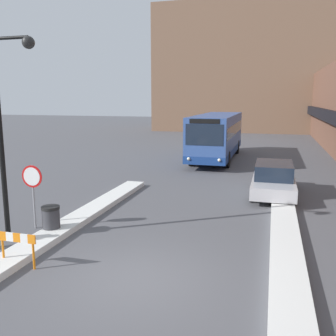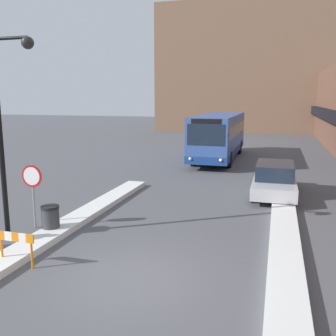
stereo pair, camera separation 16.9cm
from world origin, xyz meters
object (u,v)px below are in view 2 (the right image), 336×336
stop_sign (32,183)px  parked_car_front (274,179)px  trash_bin (51,220)px  city_bus (219,135)px  construction_barricade (16,242)px  street_lamp (6,116)px

stop_sign → parked_car_front: bearing=41.6°
parked_car_front → trash_bin: 10.14m
city_bus → trash_bin: 17.21m
city_bus → trash_bin: (-2.96, -16.90, -1.29)m
city_bus → construction_barricade: 19.49m
city_bus → parked_car_front: bearing=-67.1°
trash_bin → city_bus: bearing=80.1°
trash_bin → parked_car_front: bearing=46.3°
parked_car_front → trash_bin: parked_car_front is taller
street_lamp → construction_barricade: 3.88m
city_bus → parked_car_front: 10.45m
stop_sign → street_lamp: bearing=-88.2°
city_bus → construction_barricade: size_ratio=9.72×
parked_car_front → construction_barricade: size_ratio=4.38×
city_bus → parked_car_front: (4.04, -9.58, -1.03)m
stop_sign → street_lamp: street_lamp is taller
trash_bin → street_lamp: bearing=-139.0°
street_lamp → trash_bin: 3.58m
stop_sign → trash_bin: bearing=-21.3°
city_bus → stop_sign: size_ratio=4.85×
city_bus → construction_barricade: (-2.41, -19.31, -1.11)m
construction_barricade → stop_sign: bearing=117.3°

